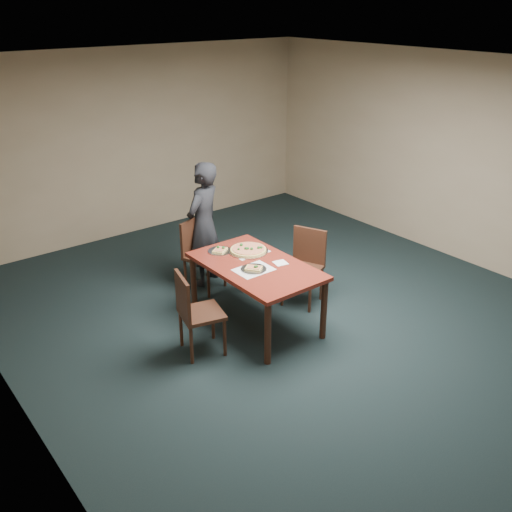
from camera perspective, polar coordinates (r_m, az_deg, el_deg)
ground at (r=6.47m, az=5.90°, el=-7.59°), size 8.00×8.00×0.00m
room_shell at (r=5.75m, az=6.65°, el=7.27°), size 8.00×8.00×8.00m
dining_table at (r=6.29m, az=0.00°, el=-1.59°), size 0.90×1.50×0.75m
chair_far at (r=7.21m, az=-5.69°, el=0.57°), size 0.54×0.54×0.91m
chair_left at (r=5.88m, az=-6.20°, el=-5.34°), size 0.51×0.51×0.91m
chair_right at (r=6.89m, az=4.97°, el=-0.58°), size 0.55×0.55×0.91m
diner at (r=7.24m, az=-5.26°, el=3.17°), size 0.70×0.60×1.61m
placemat_main at (r=6.57m, az=-0.77°, el=0.46°), size 0.42×0.32×0.00m
placemat_near at (r=6.13m, az=-0.23°, el=-1.37°), size 0.40×0.30×0.00m
pizza_pan at (r=6.56m, az=-0.77°, el=0.62°), size 0.46×0.46×0.07m
slice_plate_near at (r=6.12m, az=-0.23°, el=-1.27°), size 0.28×0.28×0.06m
slice_plate_far at (r=6.58m, az=-3.62°, el=0.56°), size 0.28×0.28×0.06m
napkin at (r=6.28m, az=2.46°, el=-0.70°), size 0.17×0.17×0.01m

